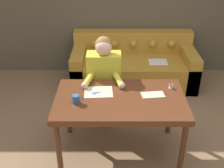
{
  "coord_description": "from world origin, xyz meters",
  "views": [
    {
      "loc": [
        -0.24,
        -2.47,
        2.37
      ],
      "look_at": [
        -0.24,
        0.18,
        0.85
      ],
      "focal_mm": 45.0,
      "sensor_mm": 36.0,
      "label": 1
    }
  ],
  "objects_px": {
    "couch": "(134,66)",
    "dining_table": "(121,104)",
    "mug": "(77,99)",
    "scissors": "(98,93)",
    "thread_spool": "(171,86)",
    "person": "(105,83)"
  },
  "relations": [
    {
      "from": "couch",
      "to": "dining_table",
      "type": "bearing_deg",
      "value": -98.95
    },
    {
      "from": "mug",
      "to": "couch",
      "type": "bearing_deg",
      "value": 67.95
    },
    {
      "from": "scissors",
      "to": "thread_spool",
      "type": "bearing_deg",
      "value": 7.59
    },
    {
      "from": "mug",
      "to": "thread_spool",
      "type": "bearing_deg",
      "value": 16.25
    },
    {
      "from": "dining_table",
      "to": "scissors",
      "type": "bearing_deg",
      "value": 158.97
    },
    {
      "from": "mug",
      "to": "thread_spool",
      "type": "distance_m",
      "value": 1.08
    },
    {
      "from": "dining_table",
      "to": "person",
      "type": "relative_size",
      "value": 1.15
    },
    {
      "from": "couch",
      "to": "scissors",
      "type": "bearing_deg",
      "value": -108.0
    },
    {
      "from": "dining_table",
      "to": "person",
      "type": "height_order",
      "value": "person"
    },
    {
      "from": "dining_table",
      "to": "thread_spool",
      "type": "distance_m",
      "value": 0.62
    },
    {
      "from": "scissors",
      "to": "couch",
      "type": "bearing_deg",
      "value": 72.0
    },
    {
      "from": "dining_table",
      "to": "couch",
      "type": "relative_size",
      "value": 0.7
    },
    {
      "from": "couch",
      "to": "thread_spool",
      "type": "distance_m",
      "value": 1.6
    },
    {
      "from": "dining_table",
      "to": "thread_spool",
      "type": "bearing_deg",
      "value": 19.85
    },
    {
      "from": "dining_table",
      "to": "scissors",
      "type": "height_order",
      "value": "scissors"
    },
    {
      "from": "person",
      "to": "scissors",
      "type": "relative_size",
      "value": 6.25
    },
    {
      "from": "couch",
      "to": "person",
      "type": "distance_m",
      "value": 1.27
    },
    {
      "from": "scissors",
      "to": "thread_spool",
      "type": "xyz_separation_m",
      "value": [
        0.83,
        0.11,
        0.02
      ]
    },
    {
      "from": "mug",
      "to": "dining_table",
      "type": "bearing_deg",
      "value": 11.56
    },
    {
      "from": "dining_table",
      "to": "couch",
      "type": "xyz_separation_m",
      "value": [
        0.27,
        1.7,
        -0.38
      ]
    },
    {
      "from": "couch",
      "to": "mug",
      "type": "distance_m",
      "value": 2.0
    },
    {
      "from": "dining_table",
      "to": "mug",
      "type": "bearing_deg",
      "value": -168.44
    }
  ]
}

